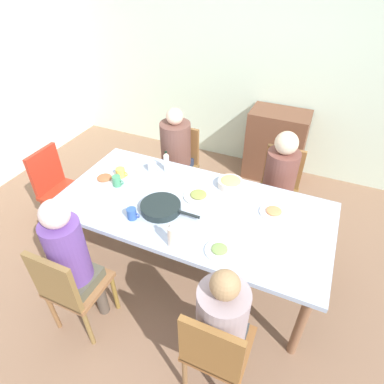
% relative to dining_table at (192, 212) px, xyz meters
% --- Properties ---
extents(ground_plane, '(6.67, 6.67, 0.00)m').
position_rel_dining_table_xyz_m(ground_plane, '(0.00, 0.00, -0.69)').
color(ground_plane, '#85644C').
extents(wall_back, '(5.80, 0.12, 2.60)m').
position_rel_dining_table_xyz_m(wall_back, '(0.00, 2.15, 0.61)').
color(wall_back, silver).
rests_on(wall_back, ground_plane).
extents(dining_table, '(2.27, 1.09, 0.76)m').
position_rel_dining_table_xyz_m(dining_table, '(0.00, 0.00, 0.00)').
color(dining_table, '#A9BAD3').
rests_on(dining_table, ground_plane).
extents(chair_0, '(0.40, 0.40, 0.90)m').
position_rel_dining_table_xyz_m(chair_0, '(-0.57, 0.93, -0.18)').
color(chair_0, olive).
rests_on(chair_0, ground_plane).
extents(person_0, '(0.33, 0.33, 1.18)m').
position_rel_dining_table_xyz_m(person_0, '(-0.57, 0.84, 0.02)').
color(person_0, '#2B3C50').
rests_on(person_0, ground_plane).
extents(chair_1, '(0.40, 0.40, 0.90)m').
position_rel_dining_table_xyz_m(chair_1, '(-1.51, 0.00, -0.18)').
color(chair_1, '#AF321D').
rests_on(chair_1, ground_plane).
extents(chair_2, '(0.40, 0.40, 0.90)m').
position_rel_dining_table_xyz_m(chair_2, '(0.57, -0.93, -0.18)').
color(chair_2, '#945B2E').
rests_on(chair_2, ground_plane).
extents(person_2, '(0.31, 0.31, 1.14)m').
position_rel_dining_table_xyz_m(person_2, '(0.57, -0.83, -0.00)').
color(person_2, '#363848').
rests_on(person_2, ground_plane).
extents(chair_3, '(0.40, 0.40, 0.90)m').
position_rel_dining_table_xyz_m(chair_3, '(0.57, 0.93, -0.18)').
color(chair_3, brown).
rests_on(chair_3, ground_plane).
extents(person_3, '(0.31, 0.31, 1.16)m').
position_rel_dining_table_xyz_m(person_3, '(0.57, 0.83, 0.02)').
color(person_3, '#3F4546').
rests_on(person_3, ground_plane).
extents(chair_4, '(0.40, 0.40, 0.90)m').
position_rel_dining_table_xyz_m(chair_4, '(-0.57, -0.93, -0.18)').
color(chair_4, '#92623C').
rests_on(chair_4, ground_plane).
extents(person_4, '(0.30, 0.30, 1.25)m').
position_rel_dining_table_xyz_m(person_4, '(-0.57, -0.83, 0.05)').
color(person_4, brown).
rests_on(person_4, ground_plane).
extents(plate_0, '(0.23, 0.23, 0.04)m').
position_rel_dining_table_xyz_m(plate_0, '(0.64, 0.19, 0.08)').
color(plate_0, white).
rests_on(plate_0, dining_table).
extents(plate_1, '(0.21, 0.21, 0.04)m').
position_rel_dining_table_xyz_m(plate_1, '(0.38, -0.38, 0.08)').
color(plate_1, white).
rests_on(plate_1, dining_table).
extents(plate_2, '(0.25, 0.25, 0.04)m').
position_rel_dining_table_xyz_m(plate_2, '(-0.89, 0.02, 0.08)').
color(plate_2, silver).
rests_on(plate_2, dining_table).
extents(plate_3, '(0.26, 0.26, 0.04)m').
position_rel_dining_table_xyz_m(plate_3, '(-0.00, 0.14, 0.08)').
color(plate_3, silver).
rests_on(plate_3, dining_table).
extents(bowl_0, '(0.22, 0.22, 0.09)m').
position_rel_dining_table_xyz_m(bowl_0, '(0.20, 0.39, 0.11)').
color(bowl_0, beige).
rests_on(bowl_0, dining_table).
extents(serving_pan, '(0.51, 0.33, 0.06)m').
position_rel_dining_table_xyz_m(serving_pan, '(-0.21, -0.15, 0.10)').
color(serving_pan, black).
rests_on(serving_pan, dining_table).
extents(cup_0, '(0.12, 0.08, 0.09)m').
position_rel_dining_table_xyz_m(cup_0, '(-0.56, 0.33, 0.11)').
color(cup_0, white).
rests_on(cup_0, dining_table).
extents(cup_1, '(0.11, 0.08, 0.10)m').
position_rel_dining_table_xyz_m(cup_1, '(-0.73, -0.01, 0.12)').
color(cup_1, '#449262').
rests_on(cup_1, dining_table).
extents(cup_2, '(0.12, 0.09, 0.09)m').
position_rel_dining_table_xyz_m(cup_2, '(-0.78, 0.13, 0.11)').
color(cup_2, '#E8BF4D').
rests_on(cup_2, dining_table).
extents(cup_3, '(0.11, 0.08, 0.09)m').
position_rel_dining_table_xyz_m(cup_3, '(-0.37, -0.33, 0.11)').
color(cup_3, '#2F549C').
rests_on(cup_3, dining_table).
extents(bottle_0, '(0.05, 0.05, 0.21)m').
position_rel_dining_table_xyz_m(bottle_0, '(-0.43, 0.38, 0.17)').
color(bottle_0, silver).
rests_on(bottle_0, dining_table).
extents(bottle_1, '(0.07, 0.07, 0.21)m').
position_rel_dining_table_xyz_m(bottle_1, '(0.04, -0.45, 0.17)').
color(bottle_1, beige).
rests_on(bottle_1, dining_table).
extents(side_cabinet, '(0.70, 0.44, 0.90)m').
position_rel_dining_table_xyz_m(side_cabinet, '(0.34, 1.85, -0.24)').
color(side_cabinet, brown).
rests_on(side_cabinet, ground_plane).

